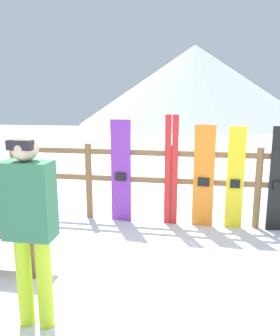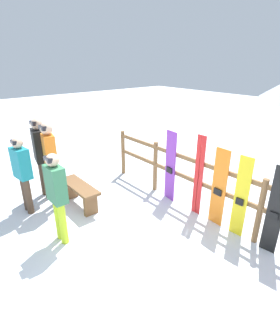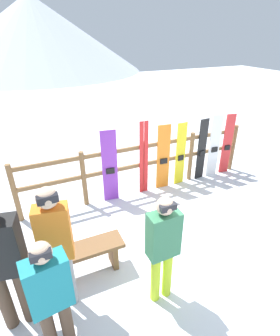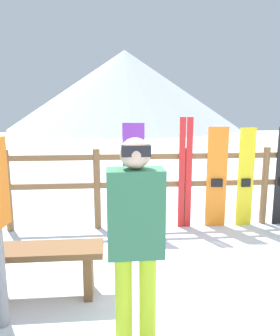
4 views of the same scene
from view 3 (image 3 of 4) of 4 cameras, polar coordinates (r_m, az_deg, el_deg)
name	(u,v)px [view 3 (image 3 of 4)]	position (r m, az deg, el deg)	size (l,w,h in m)	color
ground_plane	(195,253)	(4.60, 11.89, -17.63)	(40.00, 40.00, 0.00)	white
mountain_backdrop	(34,34)	(26.68, -22.07, 25.39)	(18.00, 18.00, 6.00)	#B2BCD1
fence	(142,163)	(5.66, 0.37, 1.18)	(5.20, 0.10, 1.19)	brown
bench	(84,255)	(4.06, -12.18, -18.11)	(1.17, 0.36, 0.50)	brown
person_orange	(56,242)	(3.25, -17.86, -15.08)	(0.41, 0.28, 1.82)	gray
person_plaid_green	(163,244)	(3.31, 5.05, -16.14)	(0.39, 0.22, 1.61)	#B7D826
person_teal	(51,295)	(3.00, -18.90, -24.63)	(0.44, 0.28, 1.58)	#4C3828
person_black	(2,260)	(3.33, -27.84, -17.29)	(0.51, 0.35, 1.80)	#4C3828
snowboard_purple	(110,167)	(5.34, -6.60, 0.17)	(0.31, 0.09, 1.57)	purple
ski_pair_red	(144,159)	(5.57, 0.82, 2.08)	(0.20, 0.02, 1.65)	red
snowboard_orange	(163,158)	(5.80, 5.09, 2.24)	(0.30, 0.07, 1.51)	orange
snowboard_yellow	(180,155)	(6.01, 8.80, 2.90)	(0.25, 0.06, 1.49)	yellow
snowboard_black_stripe	(202,150)	(6.33, 13.28, 3.81)	(0.25, 0.08, 1.50)	black
snowboard_white	(214,146)	(6.53, 15.86, 4.54)	(0.29, 0.07, 1.56)	white
snowboard_red	(227,145)	(6.79, 18.43, 4.87)	(0.25, 0.09, 1.52)	red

